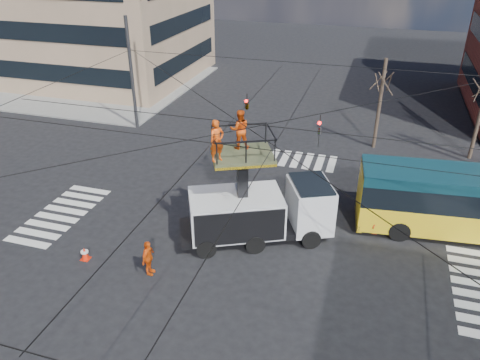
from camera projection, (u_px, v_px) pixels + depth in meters
name	position (u px, v px, depth m)	size (l,w,h in m)	color
ground	(247.00, 247.00, 21.57)	(120.00, 120.00, 0.00)	black
sidewalk_nw	(98.00, 84.00, 44.71)	(18.00, 18.00, 0.12)	slate
crosswalks	(247.00, 247.00, 21.56)	(22.40, 22.40, 0.02)	silver
overhead_network	(249.00, 160.00, 19.92)	(24.24, 24.24, 8.00)	#2D2D30
tree_a	(383.00, 80.00, 29.52)	(2.00, 2.00, 6.00)	#382B21
utility_truck	(260.00, 200.00, 21.38)	(7.31, 5.09, 6.23)	black
traffic_cone	(85.00, 253.00, 20.67)	(0.36, 0.36, 0.62)	red
worker_ground	(148.00, 258.00, 19.55)	(0.95, 0.40, 1.62)	#E5530E
flagger	(377.00, 216.00, 22.22)	(1.19, 0.68, 1.84)	#F9440F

